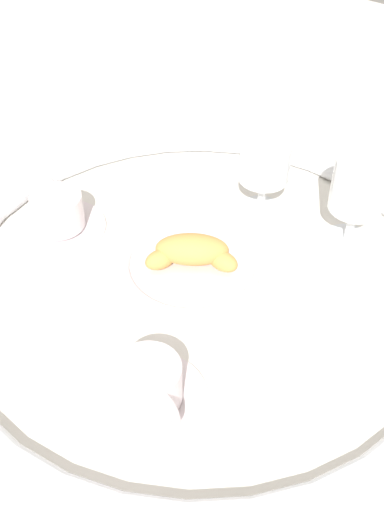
{
  "coord_description": "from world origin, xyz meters",
  "views": [
    {
      "loc": [
        -0.36,
        0.5,
        0.61
      ],
      "look_at": [
        0.02,
        -0.01,
        0.03
      ],
      "focal_mm": 44.44,
      "sensor_mm": 36.0,
      "label": 1
    }
  ],
  "objects_px": {
    "coffee_cup_near": "(58,215)",
    "coffee_cup_far": "(149,387)",
    "juice_glass_left": "(265,159)",
    "pastry_plate": "(192,266)",
    "croissant_large": "(192,252)",
    "juice_glass_right": "(359,188)"
  },
  "relations": [
    {
      "from": "coffee_cup_near",
      "to": "coffee_cup_far",
      "type": "height_order",
      "value": "same"
    },
    {
      "from": "juice_glass_left",
      "to": "coffee_cup_far",
      "type": "bearing_deg",
      "value": 102.44
    },
    {
      "from": "pastry_plate",
      "to": "juice_glass_left",
      "type": "distance_m",
      "value": 0.19
    },
    {
      "from": "croissant_large",
      "to": "juice_glass_right",
      "type": "distance_m",
      "value": 0.25
    },
    {
      "from": "coffee_cup_far",
      "to": "juice_glass_left",
      "type": "bearing_deg",
      "value": -77.56
    },
    {
      "from": "juice_glass_right",
      "to": "pastry_plate",
      "type": "bearing_deg",
      "value": 52.71
    },
    {
      "from": "croissant_large",
      "to": "coffee_cup_far",
      "type": "relative_size",
      "value": 0.88
    },
    {
      "from": "juice_glass_left",
      "to": "juice_glass_right",
      "type": "height_order",
      "value": "same"
    },
    {
      "from": "croissant_large",
      "to": "juice_glass_left",
      "type": "relative_size",
      "value": 0.86
    },
    {
      "from": "pastry_plate",
      "to": "juice_glass_left",
      "type": "height_order",
      "value": "juice_glass_left"
    },
    {
      "from": "juice_glass_left",
      "to": "juice_glass_right",
      "type": "relative_size",
      "value": 1.0
    },
    {
      "from": "croissant_large",
      "to": "juice_glass_right",
      "type": "bearing_deg",
      "value": -126.57
    },
    {
      "from": "pastry_plate",
      "to": "coffee_cup_far",
      "type": "relative_size",
      "value": 1.41
    },
    {
      "from": "pastry_plate",
      "to": "coffee_cup_far",
      "type": "xyz_separation_m",
      "value": [
        -0.09,
        0.2,
        0.01
      ]
    },
    {
      "from": "coffee_cup_near",
      "to": "pastry_plate",
      "type": "bearing_deg",
      "value": -169.51
    },
    {
      "from": "pastry_plate",
      "to": "croissant_large",
      "type": "height_order",
      "value": "croissant_large"
    },
    {
      "from": "pastry_plate",
      "to": "coffee_cup_near",
      "type": "bearing_deg",
      "value": 10.49
    },
    {
      "from": "croissant_large",
      "to": "juice_glass_right",
      "type": "relative_size",
      "value": 0.86
    },
    {
      "from": "pastry_plate",
      "to": "coffee_cup_far",
      "type": "distance_m",
      "value": 0.22
    },
    {
      "from": "croissant_large",
      "to": "juice_glass_right",
      "type": "height_order",
      "value": "juice_glass_right"
    },
    {
      "from": "coffee_cup_far",
      "to": "juice_glass_right",
      "type": "distance_m",
      "value": 0.4
    },
    {
      "from": "croissant_large",
      "to": "coffee_cup_near",
      "type": "bearing_deg",
      "value": 9.73
    }
  ]
}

